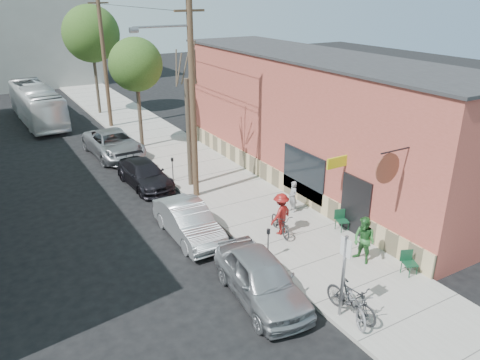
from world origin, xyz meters
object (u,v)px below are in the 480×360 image
utility_pole_near (191,89)px  tree_leafy_far (91,34)px  car_3 (114,144)px  tree_leafy_mid (136,65)px  parked_bike_b (353,302)px  parked_bike_a (351,299)px  car_1 (189,222)px  parking_meter_far (172,165)px  patron_grey (293,197)px  patio_chair_b (410,263)px  car_2 (145,174)px  patron_green (364,240)px  bus (37,104)px  parking_meter_near (268,239)px  cyclist (281,214)px  tree_bare (189,134)px  patio_chair_a (342,221)px  car_0 (261,278)px  sign_post (344,269)px

utility_pole_near → tree_leafy_far: 19.29m
car_3 → tree_leafy_mid: bearing=13.9°
parked_bike_b → car_3: size_ratio=0.36×
parked_bike_a → car_1: 7.62m
parking_meter_far → utility_pole_near: utility_pole_near is taller
utility_pole_near → patron_grey: size_ratio=6.82×
patio_chair_b → car_2: bearing=134.8°
tree_leafy_mid → patron_green: 18.21m
utility_pole_near → parked_bike_b: size_ratio=4.99×
parked_bike_a → bus: 30.28m
parking_meter_far → patio_chair_b: 13.11m
parking_meter_near → car_3: car_3 is taller
cyclist → parked_bike_a: cyclist is taller
tree_bare → patron_grey: 6.25m
parking_meter_near → bus: bus is taller
parking_meter_near → patio_chair_a: bearing=4.6°
parking_meter_far → car_0: 11.00m
sign_post → patron_grey: bearing=65.1°
parked_bike_b → car_3: bearing=116.7°
parking_meter_near → tree_bare: bearing=86.1°
cyclist → car_1: size_ratio=0.41×
patio_chair_b → tree_bare: bearing=128.4°
patio_chair_b → bus: (-7.95, 29.26, 0.84)m
car_2 → parked_bike_a: bearing=-85.4°
patio_chair_a → patio_chair_b: (-0.18, -3.72, 0.00)m
patron_green → parked_bike_a: size_ratio=0.91×
sign_post → car_0: 2.84m
tree_leafy_mid → car_0: (-2.00, -17.34, -4.55)m
parking_meter_near → parked_bike_a: 4.10m
cyclist → bus: (-5.74, 24.45, 0.39)m
utility_pole_near → parking_meter_near: bearing=-91.2°
patron_green → bus: bus is taller
parking_meter_near → car_2: 9.57m
utility_pole_near → car_0: 9.76m
patio_chair_b → car_2: (-5.22, 12.86, 0.06)m
patron_green → parked_bike_b: patron_green is taller
patio_chair_a → bus: 26.82m
tree_bare → car_3: bearing=106.2°
utility_pole_near → car_2: utility_pole_near is taller
car_2 → car_3: bearing=87.1°
parked_bike_b → tree_leafy_far: bearing=110.9°
parked_bike_a → parked_bike_b: 0.10m
parking_meter_far → parked_bike_a: parking_meter_far is taller
parking_meter_far → car_1: car_1 is taller
tree_leafy_far → patron_green: bearing=-85.2°
patron_grey → tree_bare: bearing=-146.1°
tree_leafy_far → car_2: tree_leafy_far is taller
cyclist → car_1: cyclist is taller
parking_meter_near → utility_pole_near: (0.14, 6.69, 4.43)m
cyclist → parked_bike_b: size_ratio=0.89×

